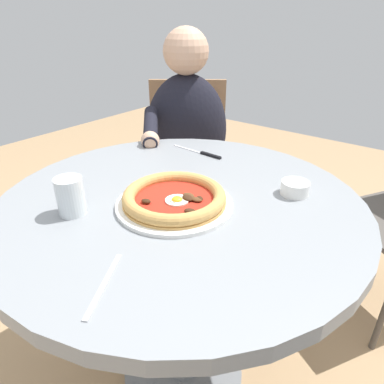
{
  "coord_description": "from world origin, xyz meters",
  "views": [
    {
      "loc": [
        -0.62,
        -0.52,
        1.18
      ],
      "look_at": [
        0.01,
        -0.04,
        0.77
      ],
      "focal_mm": 31.94,
      "sensor_mm": 36.0,
      "label": 1
    }
  ],
  "objects_px": {
    "water_glass": "(71,198)",
    "dining_table": "(181,235)",
    "cafe_chair_diner": "(187,153)",
    "fork_utensil": "(104,284)",
    "steak_knife": "(203,153)",
    "ramekin_capers": "(295,187)",
    "diner_person": "(186,169)",
    "pizza_on_plate": "(174,199)"
  },
  "relations": [
    {
      "from": "dining_table",
      "to": "steak_knife",
      "type": "bearing_deg",
      "value": 25.22
    },
    {
      "from": "water_glass",
      "to": "diner_person",
      "type": "relative_size",
      "value": 0.08
    },
    {
      "from": "fork_utensil",
      "to": "ramekin_capers",
      "type": "bearing_deg",
      "value": -13.34
    },
    {
      "from": "steak_knife",
      "to": "fork_utensil",
      "type": "height_order",
      "value": "steak_knife"
    },
    {
      "from": "pizza_on_plate",
      "to": "cafe_chair_diner",
      "type": "bearing_deg",
      "value": 36.54
    },
    {
      "from": "pizza_on_plate",
      "to": "ramekin_capers",
      "type": "distance_m",
      "value": 0.33
    },
    {
      "from": "pizza_on_plate",
      "to": "water_glass",
      "type": "relative_size",
      "value": 3.19
    },
    {
      "from": "steak_knife",
      "to": "fork_utensil",
      "type": "xyz_separation_m",
      "value": [
        -0.64,
        -0.25,
        -0.0
      ]
    },
    {
      "from": "dining_table",
      "to": "cafe_chair_diner",
      "type": "bearing_deg",
      "value": 37.35
    },
    {
      "from": "ramekin_capers",
      "to": "cafe_chair_diner",
      "type": "xyz_separation_m",
      "value": [
        0.48,
        0.76,
        -0.23
      ]
    },
    {
      "from": "water_glass",
      "to": "cafe_chair_diner",
      "type": "distance_m",
      "value": 1.02
    },
    {
      "from": "steak_knife",
      "to": "cafe_chair_diner",
      "type": "distance_m",
      "value": 0.59
    },
    {
      "from": "ramekin_capers",
      "to": "water_glass",
      "type": "bearing_deg",
      "value": 137.77
    },
    {
      "from": "water_glass",
      "to": "cafe_chair_diner",
      "type": "xyz_separation_m",
      "value": [
        0.92,
        0.37,
        -0.25
      ]
    },
    {
      "from": "ramekin_capers",
      "to": "diner_person",
      "type": "distance_m",
      "value": 0.8
    },
    {
      "from": "steak_knife",
      "to": "diner_person",
      "type": "relative_size",
      "value": 0.19
    },
    {
      "from": "dining_table",
      "to": "pizza_on_plate",
      "type": "distance_m",
      "value": 0.15
    },
    {
      "from": "dining_table",
      "to": "diner_person",
      "type": "distance_m",
      "value": 0.73
    },
    {
      "from": "dining_table",
      "to": "pizza_on_plate",
      "type": "relative_size",
      "value": 3.24
    },
    {
      "from": "steak_knife",
      "to": "cafe_chair_diner",
      "type": "relative_size",
      "value": 0.24
    },
    {
      "from": "steak_knife",
      "to": "diner_person",
      "type": "xyz_separation_m",
      "value": [
        0.27,
        0.3,
        -0.23
      ]
    },
    {
      "from": "water_glass",
      "to": "fork_utensil",
      "type": "relative_size",
      "value": 0.62
    },
    {
      "from": "fork_utensil",
      "to": "cafe_chair_diner",
      "type": "relative_size",
      "value": 0.17
    },
    {
      "from": "cafe_chair_diner",
      "to": "water_glass",
      "type": "bearing_deg",
      "value": -158.17
    },
    {
      "from": "steak_knife",
      "to": "diner_person",
      "type": "bearing_deg",
      "value": 47.58
    },
    {
      "from": "water_glass",
      "to": "dining_table",
      "type": "bearing_deg",
      "value": -35.26
    },
    {
      "from": "pizza_on_plate",
      "to": "steak_knife",
      "type": "height_order",
      "value": "pizza_on_plate"
    },
    {
      "from": "steak_knife",
      "to": "fork_utensil",
      "type": "bearing_deg",
      "value": -159.18
    },
    {
      "from": "pizza_on_plate",
      "to": "steak_knife",
      "type": "relative_size",
      "value": 1.41
    },
    {
      "from": "water_glass",
      "to": "cafe_chair_diner",
      "type": "relative_size",
      "value": 0.11
    },
    {
      "from": "pizza_on_plate",
      "to": "diner_person",
      "type": "xyz_separation_m",
      "value": [
        0.61,
        0.45,
        -0.25
      ]
    },
    {
      "from": "steak_knife",
      "to": "ramekin_capers",
      "type": "relative_size",
      "value": 2.79
    },
    {
      "from": "fork_utensil",
      "to": "diner_person",
      "type": "relative_size",
      "value": 0.14
    },
    {
      "from": "dining_table",
      "to": "diner_person",
      "type": "relative_size",
      "value": 0.86
    },
    {
      "from": "ramekin_capers",
      "to": "cafe_chair_diner",
      "type": "distance_m",
      "value": 0.93
    },
    {
      "from": "pizza_on_plate",
      "to": "ramekin_capers",
      "type": "relative_size",
      "value": 3.93
    },
    {
      "from": "dining_table",
      "to": "fork_utensil",
      "type": "relative_size",
      "value": 6.37
    },
    {
      "from": "cafe_chair_diner",
      "to": "dining_table",
      "type": "bearing_deg",
      "value": -142.65
    },
    {
      "from": "dining_table",
      "to": "ramekin_capers",
      "type": "bearing_deg",
      "value": -48.35
    },
    {
      "from": "steak_knife",
      "to": "water_glass",
      "type": "bearing_deg",
      "value": 177.95
    },
    {
      "from": "fork_utensil",
      "to": "pizza_on_plate",
      "type": "bearing_deg",
      "value": 16.3
    },
    {
      "from": "steak_knife",
      "to": "fork_utensil",
      "type": "distance_m",
      "value": 0.69
    }
  ]
}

